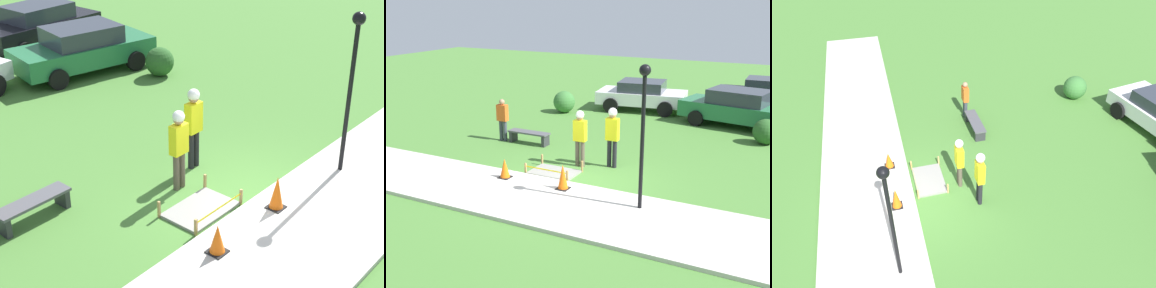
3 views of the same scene
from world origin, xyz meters
The scene contains 11 objects.
ground_plane centered at (0.00, 0.00, 0.00)m, with size 60.00×60.00×0.00m, color #477A33.
sidewalk centered at (0.00, -1.45, 0.05)m, with size 28.00×2.91×0.10m.
wet_concrete_patch centered at (-0.97, 0.61, 0.04)m, with size 1.49×1.02×0.36m.
traffic_cone_near_patch centered at (-1.94, -0.60, 0.39)m, with size 0.34×0.34×0.58m.
traffic_cone_far_patch centered at (0.00, -0.58, 0.45)m, with size 0.34×0.34×0.71m.
park_bench centered at (-3.37, 2.93, 0.32)m, with size 1.60×0.44×0.46m.
worker_supervisor centered at (0.38, 1.95, 1.18)m, with size 0.40×0.28×1.93m.
worker_assistant centered at (-0.56, 1.56, 1.10)m, with size 0.40×0.26×1.83m.
bystander_in_orange_shirt centered at (-4.45, 2.82, 0.89)m, with size 0.40×0.22×1.59m.
lamppost_near centered at (2.33, -0.79, 2.49)m, with size 0.28×0.28×3.61m.
shrub_rounded_mid centered at (-4.63, 7.93, 0.51)m, with size 1.02×1.02×1.02m.
Camera 3 is at (8.22, -0.67, 8.70)m, focal length 35.00 mm.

